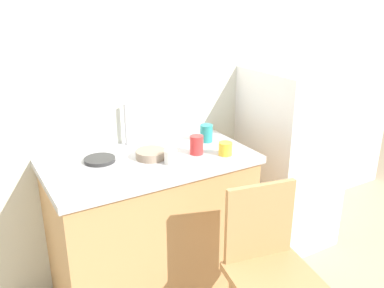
# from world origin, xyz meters

# --- Properties ---
(back_wall) EXTENTS (4.80, 0.10, 2.64)m
(back_wall) POSITION_xyz_m (0.00, 1.00, 1.32)
(back_wall) COLOR silver
(back_wall) RESTS_ON ground_plane
(cabinet_base) EXTENTS (1.11, 0.60, 0.83)m
(cabinet_base) POSITION_xyz_m (-0.14, 0.65, 0.42)
(cabinet_base) COLOR tan
(cabinet_base) RESTS_ON ground_plane
(countertop) EXTENTS (1.15, 0.64, 0.04)m
(countertop) POSITION_xyz_m (-0.14, 0.65, 0.85)
(countertop) COLOR #B7B7BC
(countertop) RESTS_ON cabinet_base
(faucet) EXTENTS (0.02, 0.02, 0.26)m
(faucet) POSITION_xyz_m (-0.17, 0.90, 1.00)
(faucet) COLOR #B7B7BC
(faucet) RESTS_ON countertop
(refrigerator) EXTENTS (0.55, 0.57, 1.27)m
(refrigerator) POSITION_xyz_m (0.94, 0.66, 0.64)
(refrigerator) COLOR white
(refrigerator) RESTS_ON ground_plane
(chair) EXTENTS (0.47, 0.47, 0.89)m
(chair) POSITION_xyz_m (0.14, -0.08, 0.50)
(chair) COLOR tan
(chair) RESTS_ON ground_plane
(terracotta_bowl) EXTENTS (0.17, 0.17, 0.05)m
(terracotta_bowl) POSITION_xyz_m (-0.13, 0.64, 0.89)
(terracotta_bowl) COLOR gray
(terracotta_bowl) RESTS_ON countertop
(hotplate) EXTENTS (0.17, 0.17, 0.02)m
(hotplate) POSITION_xyz_m (-0.40, 0.74, 0.88)
(hotplate) COLOR #2D2D2D
(hotplate) RESTS_ON countertop
(cup_white) EXTENTS (0.07, 0.07, 0.08)m
(cup_white) POSITION_xyz_m (-0.07, 0.52, 0.91)
(cup_white) COLOR white
(cup_white) RESTS_ON countertop
(cup_yellow) EXTENTS (0.08, 0.08, 0.07)m
(cup_yellow) POSITION_xyz_m (0.25, 0.47, 0.91)
(cup_yellow) COLOR yellow
(cup_yellow) RESTS_ON countertop
(cup_teal) EXTENTS (0.08, 0.08, 0.11)m
(cup_teal) POSITION_xyz_m (0.28, 0.71, 0.93)
(cup_teal) COLOR teal
(cup_teal) RESTS_ON countertop
(cup_red) EXTENTS (0.08, 0.08, 0.11)m
(cup_red) POSITION_xyz_m (0.12, 0.57, 0.93)
(cup_red) COLOR red
(cup_red) RESTS_ON countertop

